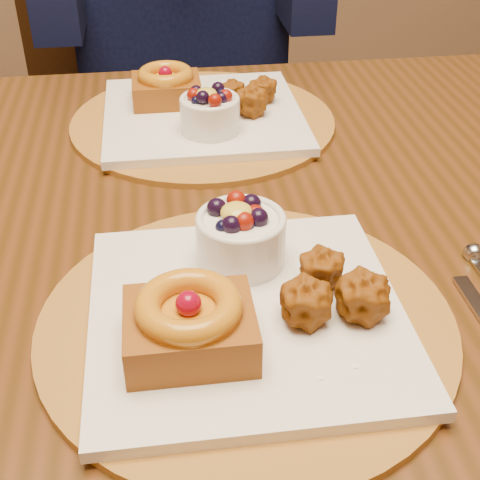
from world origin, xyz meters
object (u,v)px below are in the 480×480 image
dining_table (221,254)px  chair_far (113,105)px  place_setting_far (202,111)px  place_setting_near (243,302)px

dining_table → chair_far: chair_far is taller
place_setting_far → dining_table: bearing=-89.5°
dining_table → chair_far: (-0.17, 0.83, -0.14)m
place_setting_near → place_setting_far: size_ratio=1.00×
place_setting_near → place_setting_far: (0.00, 0.43, -0.00)m
place_setting_near → dining_table: bearing=89.3°
place_setting_near → place_setting_far: bearing=89.9°
dining_table → place_setting_far: place_setting_far is taller
dining_table → place_setting_far: bearing=90.5°
place_setting_near → place_setting_far: 0.43m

